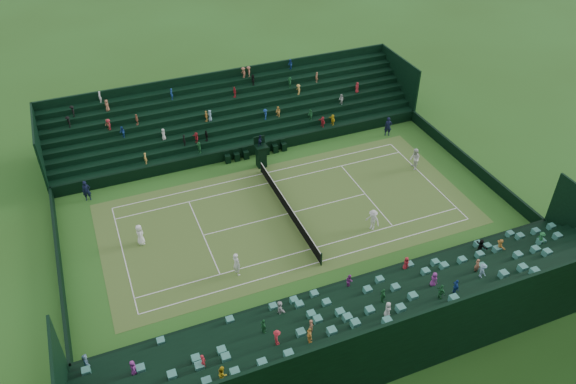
# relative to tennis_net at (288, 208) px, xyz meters

# --- Properties ---
(ground) EXTENTS (160.00, 160.00, 0.00)m
(ground) POSITION_rel_tennis_net_xyz_m (0.00, 0.00, -0.53)
(ground) COLOR #2B551B
(ground) RESTS_ON ground
(court_surface) EXTENTS (12.97, 26.77, 0.01)m
(court_surface) POSITION_rel_tennis_net_xyz_m (0.00, 0.00, -0.52)
(court_surface) COLOR #317828
(court_surface) RESTS_ON ground
(perimeter_wall_north) EXTENTS (17.17, 0.20, 1.00)m
(perimeter_wall_north) POSITION_rel_tennis_net_xyz_m (0.00, 15.88, -0.03)
(perimeter_wall_north) COLOR black
(perimeter_wall_north) RESTS_ON ground
(perimeter_wall_south) EXTENTS (17.17, 0.20, 1.00)m
(perimeter_wall_south) POSITION_rel_tennis_net_xyz_m (0.00, -15.88, -0.03)
(perimeter_wall_south) COLOR black
(perimeter_wall_south) RESTS_ON ground
(perimeter_wall_east) EXTENTS (0.20, 31.77, 1.00)m
(perimeter_wall_east) POSITION_rel_tennis_net_xyz_m (8.48, 0.00, -0.03)
(perimeter_wall_east) COLOR black
(perimeter_wall_east) RESTS_ON ground
(perimeter_wall_west) EXTENTS (0.20, 31.77, 1.00)m
(perimeter_wall_west) POSITION_rel_tennis_net_xyz_m (-8.48, 0.00, -0.03)
(perimeter_wall_west) COLOR black
(perimeter_wall_west) RESTS_ON ground
(north_grandstand) EXTENTS (6.60, 32.00, 4.90)m
(north_grandstand) POSITION_rel_tennis_net_xyz_m (12.66, 0.00, 1.02)
(north_grandstand) COLOR black
(north_grandstand) RESTS_ON ground
(south_grandstand) EXTENTS (6.60, 32.00, 4.90)m
(south_grandstand) POSITION_rel_tennis_net_xyz_m (-12.66, 0.00, 1.02)
(south_grandstand) COLOR black
(south_grandstand) RESTS_ON ground
(tennis_net) EXTENTS (11.67, 0.10, 1.06)m
(tennis_net) POSITION_rel_tennis_net_xyz_m (0.00, 0.00, 0.00)
(tennis_net) COLOR black
(tennis_net) RESTS_ON ground
(umpire_chair) EXTENTS (0.93, 0.93, 2.93)m
(umpire_chair) POSITION_rel_tennis_net_xyz_m (-6.61, 0.32, 0.73)
(umpire_chair) COLOR black
(umpire_chair) RESTS_ON ground
(courtside_chairs) EXTENTS (0.46, 5.44, 1.00)m
(courtside_chairs) POSITION_rel_tennis_net_xyz_m (-8.15, 0.41, -0.15)
(courtside_chairs) COLOR black
(courtside_chairs) RESTS_ON ground
(player_near_west) EXTENTS (0.79, 0.52, 1.60)m
(player_near_west) POSITION_rel_tennis_net_xyz_m (-0.79, -10.54, 0.27)
(player_near_west) COLOR white
(player_near_west) RESTS_ON ground
(player_near_east) EXTENTS (0.75, 0.62, 1.76)m
(player_near_east) POSITION_rel_tennis_net_xyz_m (4.46, -5.35, 0.35)
(player_near_east) COLOR white
(player_near_east) RESTS_ON ground
(player_far_west) EXTENTS (1.06, 0.93, 1.85)m
(player_far_west) POSITION_rel_tennis_net_xyz_m (-1.59, 11.70, 0.40)
(player_far_west) COLOR white
(player_far_west) RESTS_ON ground
(player_far_east) EXTENTS (1.22, 1.04, 1.64)m
(player_far_east) POSITION_rel_tennis_net_xyz_m (3.79, 4.88, 0.29)
(player_far_east) COLOR white
(player_far_east) RESTS_ON ground
(line_judge_north) EXTENTS (0.63, 0.75, 1.75)m
(line_judge_north) POSITION_rel_tennis_net_xyz_m (-6.99, 12.38, 0.35)
(line_judge_north) COLOR black
(line_judge_north) RESTS_ON ground
(line_judge_south) EXTENTS (0.46, 0.65, 1.68)m
(line_judge_south) POSITION_rel_tennis_net_xyz_m (-7.25, -13.36, 0.31)
(line_judge_south) COLOR black
(line_judge_south) RESTS_ON ground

